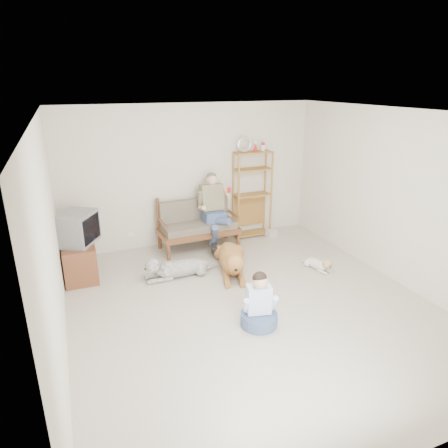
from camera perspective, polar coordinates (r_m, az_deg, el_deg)
name	(u,v)px	position (r m, az deg, el deg)	size (l,w,h in m)	color
floor	(251,306)	(5.91, 3.94, -11.56)	(5.50, 5.50, 0.00)	beige
ceiling	(257,113)	(5.06, 4.67, 15.56)	(5.50, 5.50, 0.00)	white
wall_back	(192,175)	(7.80, -4.66, 6.97)	(5.00, 5.00, 0.00)	beige
wall_front	(419,329)	(3.34, 26.04, -13.38)	(5.00, 5.00, 0.00)	beige
wall_left	(52,244)	(4.84, -23.41, -2.69)	(5.50, 5.50, 0.00)	beige
wall_right	(399,198)	(6.78, 23.67, 3.40)	(5.50, 5.50, 0.00)	beige
loveseat	(198,223)	(7.69, -3.80, 0.08)	(1.52, 0.75, 0.95)	brown
man	(215,216)	(7.52, -1.34, 1.15)	(0.55, 0.79, 1.28)	#4A5B88
etagere	(252,194)	(8.17, 4.04, 4.34)	(0.78, 0.34, 2.06)	#A87F35
book_stack	(272,233)	(8.42, 6.83, -1.27)	(0.22, 0.16, 0.14)	white
tv_stand	(79,260)	(6.99, -19.96, -4.84)	(0.51, 0.90, 0.60)	brown
crt_tv	(77,228)	(6.77, -20.22, -0.55)	(0.74, 0.78, 0.51)	slate
wall_outlet	(131,235)	(7.83, -13.17, -1.49)	(0.12, 0.02, 0.08)	white
golden_retriever	(232,259)	(6.81, 1.09, -5.09)	(0.73, 1.63, 0.51)	#A26738
shaggy_dog	(176,268)	(6.66, -6.89, -6.27)	(1.34, 0.33, 0.39)	white
terrier	(319,264)	(7.07, 13.46, -5.58)	(0.29, 0.66, 0.25)	silver
child	(259,306)	(5.36, 5.02, -11.63)	(0.49, 0.49, 0.78)	#4A5B88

